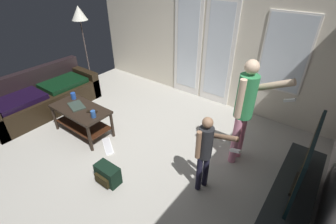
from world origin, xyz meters
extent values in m
cube|color=#A3A096|center=(0.00, 0.00, -0.01)|extent=(5.55, 4.62, 0.02)
cube|color=beige|center=(0.00, 2.28, 1.44)|extent=(5.55, 0.06, 2.88)
cube|color=white|center=(-0.34, 2.24, 1.05)|extent=(0.66, 0.02, 2.15)
cube|color=silver|center=(-0.34, 2.22, 1.10)|extent=(0.50, 0.01, 1.85)
cube|color=white|center=(0.37, 2.24, 1.05)|extent=(0.66, 0.02, 2.15)
cube|color=silver|center=(0.37, 2.22, 1.10)|extent=(0.50, 0.01, 1.85)
cube|color=white|center=(1.57, 2.24, 1.31)|extent=(0.77, 0.02, 1.33)
cube|color=silver|center=(1.57, 2.22, 1.31)|extent=(0.71, 0.01, 1.27)
cube|color=black|center=(-2.19, -0.16, 0.21)|extent=(0.86, 2.14, 0.41)
cube|color=black|center=(-2.54, -0.16, 0.60)|extent=(0.16, 2.14, 0.38)
cube|color=black|center=(-2.19, 0.83, 0.29)|extent=(0.86, 0.16, 0.57)
cube|color=black|center=(-2.16, -0.61, 0.46)|extent=(0.63, 0.84, 0.09)
cube|color=black|center=(-2.16, 0.29, 0.46)|extent=(0.63, 0.84, 0.09)
cube|color=black|center=(-0.93, -0.17, 0.49)|extent=(1.06, 0.54, 0.04)
cube|color=black|center=(-0.93, -0.17, 0.18)|extent=(0.98, 0.46, 0.02)
cylinder|color=black|center=(-1.43, -0.40, 0.24)|extent=(0.05, 0.05, 0.47)
cylinder|color=black|center=(-0.44, -0.40, 0.24)|extent=(0.05, 0.05, 0.47)
cylinder|color=black|center=(-1.43, 0.06, 0.24)|extent=(0.05, 0.05, 0.47)
cylinder|color=black|center=(-0.44, 0.06, 0.24)|extent=(0.05, 0.05, 0.47)
cube|color=black|center=(2.39, 0.36, 0.20)|extent=(0.44, 1.64, 0.41)
cube|color=black|center=(2.39, 0.36, 0.43)|extent=(0.08, 0.40, 0.04)
cube|color=black|center=(2.39, 0.36, 0.80)|extent=(0.04, 1.14, 0.71)
cube|color=#4C3819|center=(2.37, 0.36, 0.80)|extent=(0.00, 1.09, 0.66)
cylinder|color=pink|center=(1.49, 0.73, 0.39)|extent=(0.11, 0.11, 0.79)
cylinder|color=pink|center=(1.50, 0.90, 0.39)|extent=(0.11, 0.11, 0.79)
cylinder|color=#338C51|center=(1.49, 0.81, 1.09)|extent=(0.26, 0.26, 0.61)
sphere|color=beige|center=(1.49, 0.81, 1.51)|extent=(0.19, 0.19, 0.19)
cylinder|color=beige|center=(1.48, 0.64, 1.13)|extent=(0.09, 0.09, 0.55)
cylinder|color=beige|center=(1.75, 0.96, 1.28)|extent=(0.53, 0.14, 0.33)
cube|color=white|center=(2.00, 0.94, 1.15)|extent=(0.14, 0.05, 0.09)
cylinder|color=#1D1B2F|center=(1.34, -0.04, 0.28)|extent=(0.08, 0.08, 0.55)
cylinder|color=#1D1B2F|center=(1.37, 0.07, 0.28)|extent=(0.08, 0.08, 0.55)
cylinder|color=#232427|center=(1.36, 0.02, 0.77)|extent=(0.18, 0.18, 0.43)
sphere|color=#966F52|center=(1.36, 0.02, 1.06)|extent=(0.13, 0.13, 0.13)
cylinder|color=#966F52|center=(1.32, -0.10, 0.79)|extent=(0.06, 0.06, 0.38)
cylinder|color=#966F52|center=(1.56, 0.08, 0.90)|extent=(0.38, 0.17, 0.22)
cube|color=white|center=(1.72, 0.03, 0.82)|extent=(0.15, 0.08, 0.09)
cylinder|color=#3C342B|center=(-2.52, 1.23, 0.01)|extent=(0.26, 0.26, 0.02)
cylinder|color=#453A38|center=(-2.52, 1.23, 0.78)|extent=(0.03, 0.03, 1.56)
cone|color=silver|center=(-2.52, 1.23, 1.67)|extent=(0.34, 0.34, 0.30)
cube|color=black|center=(0.27, -0.68, 0.14)|extent=(0.36, 0.19, 0.27)
cube|color=black|center=(0.27, -0.79, 0.10)|extent=(0.25, 0.04, 0.14)
cube|color=white|center=(-0.31, -0.19, 0.01)|extent=(0.44, 0.34, 0.02)
cube|color=silver|center=(-0.31, -0.19, 0.02)|extent=(0.39, 0.29, 0.00)
cube|color=#2D3A32|center=(-1.03, -0.16, 0.52)|extent=(0.39, 0.31, 0.02)
cylinder|color=#1E4296|center=(-1.29, -0.03, 0.57)|extent=(0.08, 0.08, 0.12)
cylinder|color=#274E93|center=(-0.52, -0.21, 0.57)|extent=(0.08, 0.08, 0.12)
cube|color=black|center=(-0.66, -0.13, 0.52)|extent=(0.17, 0.12, 0.02)
camera|label=1|loc=(2.33, -2.06, 2.63)|focal=25.67mm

